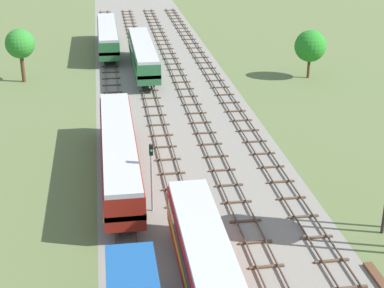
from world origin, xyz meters
TOP-DOWN VIEW (x-y plane):
  - ground_plane at (0.00, 56.00)m, footprint 480.00×480.00m
  - ballast_bed at (0.00, 56.00)m, footprint 17.47×176.00m
  - track_far_left at (-6.74, 57.00)m, footprint 2.40×126.00m
  - track_left at (-2.25, 57.00)m, footprint 2.40×126.00m
  - track_centre_left at (2.25, 57.00)m, footprint 2.40×126.00m
  - track_centre at (6.74, 57.00)m, footprint 2.40×126.00m
  - passenger_coach_far_left_midfar at (-6.74, 40.47)m, footprint 2.96×22.00m
  - diesel_railcar_left_far at (-2.25, 73.05)m, footprint 2.96×20.50m
  - diesel_railcar_far_left_farther at (-6.74, 85.17)m, footprint 2.96×20.50m
  - signal_post_nearest at (-4.49, 34.21)m, footprint 0.28×0.47m
  - lineside_tree_0 at (-17.97, 71.01)m, footprint 3.75×3.75m
  - lineside_tree_1 at (19.22, 67.23)m, footprint 4.13×4.13m

SIDE VIEW (x-z plane):
  - ground_plane at x=0.00m, z-range 0.00..0.00m
  - ballast_bed at x=0.00m, z-range 0.00..0.01m
  - track_far_left at x=-6.74m, z-range -0.01..0.28m
  - track_left at x=-2.25m, z-range -0.01..0.28m
  - track_centre_left at x=2.25m, z-range -0.01..0.28m
  - track_centre at x=6.74m, z-range -0.01..0.28m
  - diesel_railcar_left_far at x=-2.25m, z-range 0.70..4.50m
  - diesel_railcar_far_left_farther at x=-6.74m, z-range 0.70..4.50m
  - passenger_coach_far_left_midfar at x=-6.74m, z-range 0.71..4.51m
  - signal_post_nearest at x=-4.49m, z-range 0.75..6.46m
  - lineside_tree_1 at x=19.22m, z-range 1.09..7.43m
  - lineside_tree_0 at x=-17.97m, z-range 1.52..8.43m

